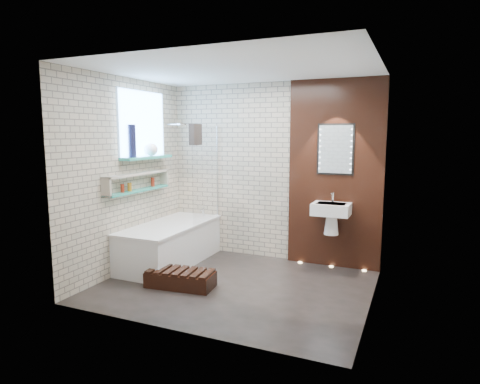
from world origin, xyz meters
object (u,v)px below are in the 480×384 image
at_px(washbasin, 331,213).
at_px(walnut_step, 181,279).
at_px(bath_screen, 206,173).
at_px(led_mirror, 335,149).
at_px(bathtub, 170,243).

height_order(washbasin, walnut_step, washbasin).
height_order(bath_screen, washbasin, bath_screen).
bearing_deg(led_mirror, walnut_step, -135.33).
distance_m(bath_screen, walnut_step, 1.70).
relative_size(bath_screen, walnut_step, 1.70).
bearing_deg(walnut_step, led_mirror, 44.67).
xyz_separation_m(bathtub, led_mirror, (2.17, 0.78, 1.36)).
relative_size(washbasin, walnut_step, 0.70).
height_order(bathtub, led_mirror, led_mirror).
bearing_deg(bathtub, led_mirror, 19.78).
distance_m(bath_screen, washbasin, 1.89).
height_order(bath_screen, led_mirror, led_mirror).
relative_size(bath_screen, washbasin, 2.41).
bearing_deg(led_mirror, washbasin, -90.00).
xyz_separation_m(washbasin, led_mirror, (0.00, 0.16, 0.86)).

